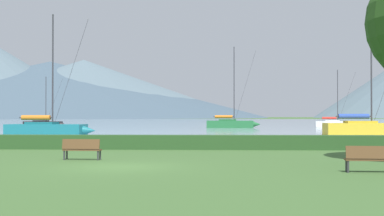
{
  "coord_description": "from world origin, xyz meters",
  "views": [
    {
      "loc": [
        3.8,
        -21.0,
        2.04
      ],
      "look_at": [
        -0.2,
        69.99,
        3.24
      ],
      "focal_mm": 50.35,
      "sensor_mm": 36.0,
      "label": 1
    }
  ],
  "objects_px": {
    "sailboat_slip_6": "(335,123)",
    "park_bench_near_path": "(371,158)",
    "sailboat_slip_2": "(43,124)",
    "sailboat_slip_3": "(47,129)",
    "sailboat_slip_7": "(366,128)",
    "sailboat_slip_9": "(231,123)",
    "park_bench_under_tree": "(82,148)"
  },
  "relations": [
    {
      "from": "sailboat_slip_3",
      "to": "park_bench_near_path",
      "type": "distance_m",
      "value": 37.85
    },
    {
      "from": "sailboat_slip_3",
      "to": "sailboat_slip_2",
      "type": "bearing_deg",
      "value": 113.68
    },
    {
      "from": "sailboat_slip_9",
      "to": "sailboat_slip_7",
      "type": "bearing_deg",
      "value": -65.11
    },
    {
      "from": "sailboat_slip_9",
      "to": "park_bench_under_tree",
      "type": "height_order",
      "value": "sailboat_slip_9"
    },
    {
      "from": "park_bench_near_path",
      "to": "sailboat_slip_3",
      "type": "bearing_deg",
      "value": 128.5
    },
    {
      "from": "sailboat_slip_2",
      "to": "park_bench_under_tree",
      "type": "distance_m",
      "value": 68.96
    },
    {
      "from": "sailboat_slip_6",
      "to": "sailboat_slip_9",
      "type": "relative_size",
      "value": 0.76
    },
    {
      "from": "sailboat_slip_3",
      "to": "sailboat_slip_7",
      "type": "height_order",
      "value": "sailboat_slip_7"
    },
    {
      "from": "sailboat_slip_9",
      "to": "park_bench_under_tree",
      "type": "bearing_deg",
      "value": -94.61
    },
    {
      "from": "sailboat_slip_2",
      "to": "sailboat_slip_6",
      "type": "xyz_separation_m",
      "value": [
        49.48,
        4.18,
        0.02
      ]
    },
    {
      "from": "sailboat_slip_7",
      "to": "park_bench_under_tree",
      "type": "height_order",
      "value": "sailboat_slip_7"
    },
    {
      "from": "sailboat_slip_3",
      "to": "sailboat_slip_9",
      "type": "distance_m",
      "value": 39.84
    },
    {
      "from": "sailboat_slip_6",
      "to": "sailboat_slip_9",
      "type": "height_order",
      "value": "sailboat_slip_9"
    },
    {
      "from": "sailboat_slip_6",
      "to": "park_bench_near_path",
      "type": "height_order",
      "value": "sailboat_slip_6"
    },
    {
      "from": "sailboat_slip_7",
      "to": "sailboat_slip_9",
      "type": "bearing_deg",
      "value": 110.39
    },
    {
      "from": "sailboat_slip_3",
      "to": "sailboat_slip_7",
      "type": "relative_size",
      "value": 0.95
    },
    {
      "from": "sailboat_slip_9",
      "to": "park_bench_under_tree",
      "type": "xyz_separation_m",
      "value": [
        -8.51,
        -61.59,
        -0.2
      ]
    },
    {
      "from": "sailboat_slip_6",
      "to": "park_bench_near_path",
      "type": "distance_m",
      "value": 75.65
    },
    {
      "from": "park_bench_near_path",
      "to": "park_bench_under_tree",
      "type": "relative_size",
      "value": 1.01
    },
    {
      "from": "sailboat_slip_2",
      "to": "sailboat_slip_6",
      "type": "bearing_deg",
      "value": 10.73
    },
    {
      "from": "park_bench_under_tree",
      "to": "sailboat_slip_2",
      "type": "bearing_deg",
      "value": 114.43
    },
    {
      "from": "sailboat_slip_3",
      "to": "sailboat_slip_6",
      "type": "xyz_separation_m",
      "value": [
        36.51,
        42.97,
        -0.11
      ]
    },
    {
      "from": "sailboat_slip_2",
      "to": "sailboat_slip_3",
      "type": "distance_m",
      "value": 40.9
    },
    {
      "from": "sailboat_slip_2",
      "to": "park_bench_under_tree",
      "type": "xyz_separation_m",
      "value": [
        22.88,
        -65.05,
        -0.06
      ]
    },
    {
      "from": "sailboat_slip_9",
      "to": "park_bench_near_path",
      "type": "distance_m",
      "value": 66.56
    },
    {
      "from": "park_bench_near_path",
      "to": "park_bench_under_tree",
      "type": "xyz_separation_m",
      "value": [
        -11.56,
        4.9,
        -0.0
      ]
    },
    {
      "from": "sailboat_slip_2",
      "to": "sailboat_slip_9",
      "type": "height_order",
      "value": "sailboat_slip_9"
    },
    {
      "from": "sailboat_slip_6",
      "to": "sailboat_slip_9",
      "type": "xyz_separation_m",
      "value": [
        -18.1,
        -7.64,
        0.12
      ]
    },
    {
      "from": "sailboat_slip_7",
      "to": "park_bench_near_path",
      "type": "bearing_deg",
      "value": -106.42
    },
    {
      "from": "sailboat_slip_7",
      "to": "park_bench_near_path",
      "type": "height_order",
      "value": "sailboat_slip_7"
    },
    {
      "from": "sailboat_slip_9",
      "to": "park_bench_near_path",
      "type": "relative_size",
      "value": 7.2
    },
    {
      "from": "sailboat_slip_2",
      "to": "sailboat_slip_7",
      "type": "relative_size",
      "value": 0.7
    }
  ]
}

